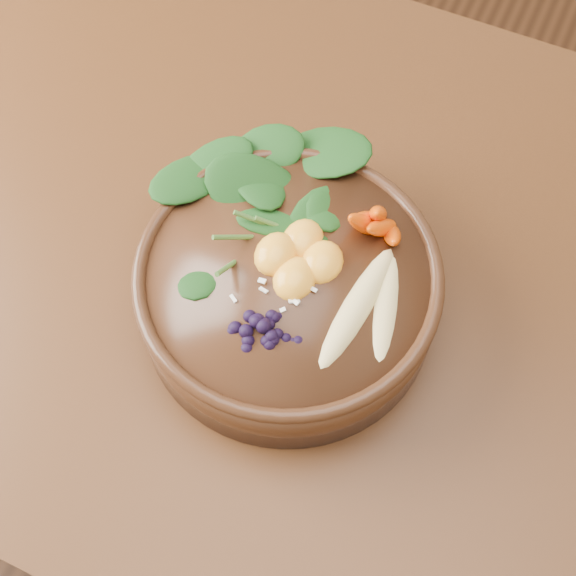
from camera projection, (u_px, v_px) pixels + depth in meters
name	position (u px, v px, depth m)	size (l,w,h in m)	color
ground	(384.00, 478.00, 1.59)	(4.00, 4.00, 0.00)	#381E0F
dining_table	(439.00, 342.00, 1.01)	(1.60, 0.90, 0.75)	#331C0C
stoneware_bowl	(288.00, 292.00, 0.88)	(0.33, 0.33, 0.09)	#412616
kale_heap	(275.00, 193.00, 0.86)	(0.22, 0.19, 0.05)	#1A4618
carrot_cluster	(378.00, 208.00, 0.83)	(0.07, 0.07, 0.09)	#FF4900
banana_halves	(373.00, 299.00, 0.81)	(0.09, 0.18, 0.03)	#E0CC84
mandarin_cluster	(299.00, 250.00, 0.84)	(0.10, 0.10, 0.04)	#FFA629
blueberry_pile	(259.00, 316.00, 0.80)	(0.15, 0.11, 0.05)	black
coconut_flakes	(280.00, 288.00, 0.83)	(0.10, 0.08, 0.01)	white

